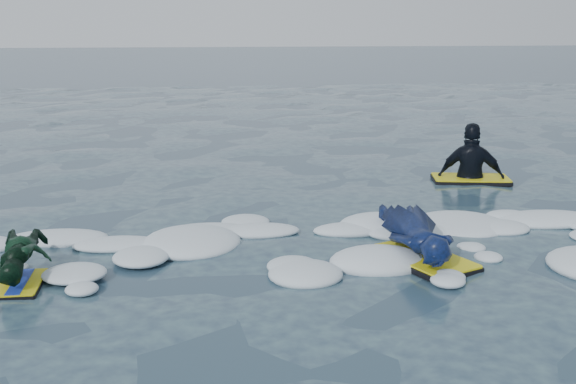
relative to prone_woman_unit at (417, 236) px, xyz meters
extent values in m
plane|color=#1B2D41|center=(-1.54, -0.57, -0.24)|extent=(120.00, 120.00, 0.00)
cube|color=black|center=(0.00, -0.22, -0.20)|extent=(1.09, 1.36, 0.06)
cube|color=yellow|center=(0.00, -0.22, -0.16)|extent=(1.06, 1.33, 0.02)
imported|color=navy|center=(0.00, 0.03, 0.02)|extent=(0.69, 1.81, 0.43)
cube|color=black|center=(-4.09, -0.46, -0.21)|extent=(0.44, 0.77, 0.04)
cube|color=yellow|center=(-4.09, -0.46, -0.19)|extent=(0.42, 0.76, 0.01)
cube|color=#1836B9|center=(-4.09, -0.46, -0.18)|extent=(0.16, 0.73, 0.00)
imported|color=#0D331C|center=(-4.09, -0.26, 0.00)|extent=(0.62, 1.17, 0.43)
cube|color=black|center=(1.92, 3.49, -0.20)|extent=(1.30, 0.86, 0.06)
cube|color=yellow|center=(1.92, 3.49, -0.16)|extent=(1.27, 0.83, 0.02)
imported|color=black|center=(1.92, 3.49, -0.19)|extent=(1.14, 0.75, 1.80)
camera|label=1|loc=(-2.27, -7.31, 2.31)|focal=45.00mm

